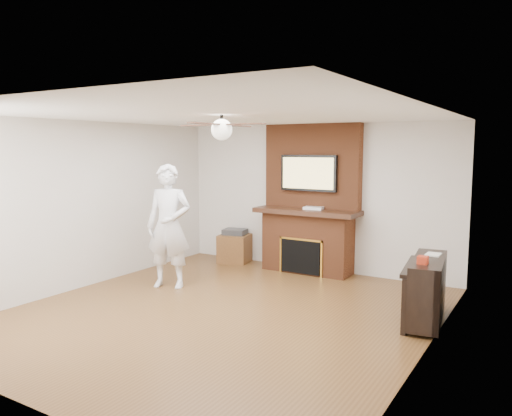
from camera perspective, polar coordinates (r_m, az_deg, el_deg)
The scene contains 13 objects.
room_shell at distance 6.26m, azimuth -3.87°, elevation -0.91°, with size 5.36×5.86×2.86m.
fireplace at distance 8.48m, azimuth 6.09°, elevation -0.62°, with size 1.78×0.64×2.50m.
tv at distance 8.38m, azimuth 6.02°, elevation 3.99°, with size 1.00×0.08×0.60m.
ceiling_fan at distance 6.21m, azimuth -3.95°, elevation 9.03°, with size 1.21×1.21×0.31m.
person at distance 7.60m, azimuth -9.94°, elevation -2.06°, with size 0.68×0.46×1.86m, color silver.
side_table at distance 9.26m, azimuth -2.41°, elevation -4.44°, with size 0.63×0.63×0.61m.
piano at distance 6.39m, azimuth 18.97°, elevation -8.68°, with size 0.60×1.24×0.88m.
cable_box at distance 8.33m, azimuth 6.60°, elevation -0.02°, with size 0.32×0.18×0.05m, color silver.
candle_orange at distance 8.51m, azimuth 4.40°, elevation -7.03°, with size 0.07×0.07×0.11m, color #DE4D1A.
candle_green at distance 8.50m, azimuth 4.98°, elevation -7.14°, with size 0.07×0.07×0.08m, color #518635.
candle_cream at distance 8.44m, azimuth 5.54°, elevation -7.15°, with size 0.09×0.09×0.11m, color beige.
candle_blue at distance 8.39m, azimuth 7.17°, elevation -7.40°, with size 0.05×0.05×0.07m, color #316195.
candle_orange_extra at distance 8.51m, azimuth 4.42°, elevation -7.03°, with size 0.07×0.07×0.11m, color #EB1B71.
Camera 1 is at (3.57, -5.07, 2.10)m, focal length 35.00 mm.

